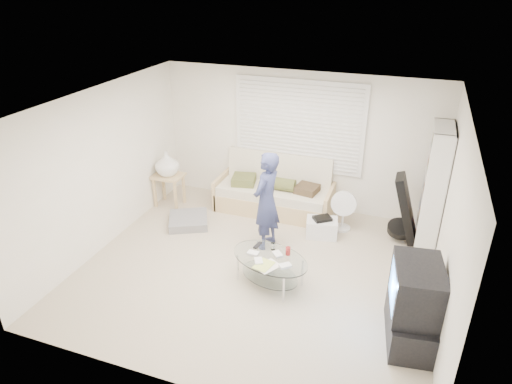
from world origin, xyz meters
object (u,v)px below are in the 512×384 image
at_px(tv_unit, 413,305).
at_px(coffee_table, 270,262).
at_px(futon_sofa, 275,193).
at_px(bookshelf, 433,188).

xyz_separation_m(tv_unit, coffee_table, (-1.90, 0.47, -0.16)).
xyz_separation_m(futon_sofa, tv_unit, (2.51, -2.58, 0.17)).
bearing_deg(tv_unit, futon_sofa, 134.15).
height_order(futon_sofa, coffee_table, futon_sofa).
xyz_separation_m(bookshelf, coffee_table, (-2.03, -1.86, -0.64)).
height_order(futon_sofa, tv_unit, tv_unit).
distance_m(bookshelf, coffee_table, 2.83).
height_order(bookshelf, tv_unit, bookshelf).
bearing_deg(bookshelf, tv_unit, -93.07).
height_order(futon_sofa, bookshelf, bookshelf).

